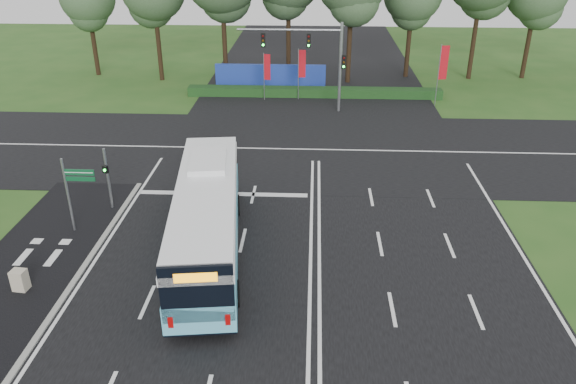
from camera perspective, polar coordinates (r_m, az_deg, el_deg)
name	(u,v)px	position (r m, az deg, el deg)	size (l,w,h in m)	color
ground	(311,243)	(27.14, 2.34, -5.17)	(120.00, 120.00, 0.00)	#26501A
road_main	(311,242)	(27.13, 2.34, -5.13)	(20.00, 120.00, 0.04)	black
road_cross	(313,150)	(37.90, 2.54, 4.32)	(120.00, 14.00, 0.05)	black
bike_path	(28,270)	(27.60, -24.89, -7.23)	(5.00, 18.00, 0.06)	black
kerb_strip	(81,271)	(26.58, -20.27, -7.56)	(0.25, 18.00, 0.12)	gray
city_bus	(207,218)	(25.69, -8.20, -2.60)	(4.25, 13.06, 3.68)	#5FBDDC
pedestrian_signal	(108,177)	(30.86, -17.86, 1.48)	(0.32, 0.42, 3.43)	gray
street_sign	(73,187)	(28.82, -20.98, 0.52)	(1.53, 0.12, 3.91)	gray
utility_cabinet	(20,281)	(26.14, -25.58, -8.12)	(0.59, 0.49, 0.98)	#B8AC94
banner_flag_left	(266,70)	(48.00, -2.21, 12.32)	(0.59, 0.15, 4.02)	gray
banner_flag_mid	(301,67)	(48.17, 1.35, 12.60)	(0.64, 0.12, 4.32)	gray
banner_flag_right	(442,67)	(47.83, 15.39, 12.17)	(0.74, 0.21, 5.08)	gray
traffic_light_gantry	(318,53)	(44.70, 3.03, 13.92)	(8.41, 0.28, 7.00)	gray
hedge	(314,92)	(49.62, 2.67, 10.09)	(22.00, 1.20, 0.80)	#153613
blue_hoarding	(270,76)	(52.00, -1.80, 11.65)	(10.00, 0.30, 2.20)	navy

